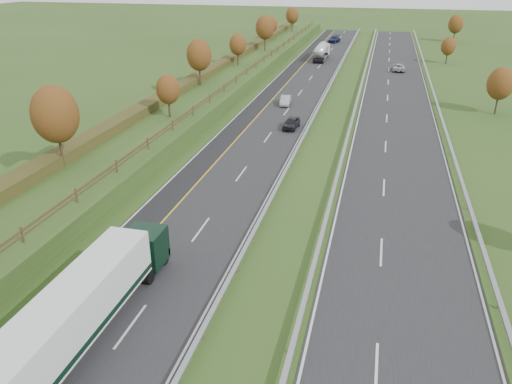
{
  "coord_description": "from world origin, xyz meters",
  "views": [
    {
      "loc": [
        13.97,
        -9.7,
        19.2
      ],
      "look_at": [
        4.92,
        26.44,
        2.2
      ],
      "focal_mm": 35.0,
      "sensor_mm": 36.0,
      "label": 1
    }
  ],
  "objects_px": {
    "box_lorry": "(87,303)",
    "road_tanker": "(322,51)",
    "car_oncoming": "(399,67)",
    "car_small_far": "(335,39)",
    "car_dark_near": "(291,123)",
    "car_silver_mid": "(286,100)"
  },
  "relations": [
    {
      "from": "box_lorry",
      "to": "road_tanker",
      "type": "distance_m",
      "value": 93.87
    },
    {
      "from": "car_dark_near",
      "to": "car_silver_mid",
      "type": "relative_size",
      "value": 1.0
    },
    {
      "from": "box_lorry",
      "to": "car_oncoming",
      "type": "bearing_deg",
      "value": 78.28
    },
    {
      "from": "road_tanker",
      "to": "car_silver_mid",
      "type": "xyz_separation_m",
      "value": [
        -0.19,
        -40.68,
        -1.15
      ]
    },
    {
      "from": "car_silver_mid",
      "to": "car_small_far",
      "type": "distance_m",
      "value": 68.51
    },
    {
      "from": "car_silver_mid",
      "to": "car_oncoming",
      "type": "relative_size",
      "value": 0.8
    },
    {
      "from": "box_lorry",
      "to": "car_dark_near",
      "type": "height_order",
      "value": "box_lorry"
    },
    {
      "from": "road_tanker",
      "to": "car_silver_mid",
      "type": "height_order",
      "value": "road_tanker"
    },
    {
      "from": "road_tanker",
      "to": "car_silver_mid",
      "type": "distance_m",
      "value": 40.69
    },
    {
      "from": "road_tanker",
      "to": "car_dark_near",
      "type": "xyz_separation_m",
      "value": [
        2.81,
        -52.2,
        -1.12
      ]
    },
    {
      "from": "car_oncoming",
      "to": "road_tanker",
      "type": "bearing_deg",
      "value": -30.89
    },
    {
      "from": "car_silver_mid",
      "to": "car_small_far",
      "type": "bearing_deg",
      "value": 84.34
    },
    {
      "from": "road_tanker",
      "to": "car_oncoming",
      "type": "height_order",
      "value": "road_tanker"
    },
    {
      "from": "box_lorry",
      "to": "car_silver_mid",
      "type": "xyz_separation_m",
      "value": [
        0.82,
        53.18,
        -1.62
      ]
    },
    {
      "from": "car_small_far",
      "to": "car_silver_mid",
      "type": "bearing_deg",
      "value": -82.26
    },
    {
      "from": "car_dark_near",
      "to": "car_silver_mid",
      "type": "distance_m",
      "value": 11.91
    },
    {
      "from": "box_lorry",
      "to": "road_tanker",
      "type": "xyz_separation_m",
      "value": [
        1.01,
        93.86,
        -0.47
      ]
    },
    {
      "from": "car_small_far",
      "to": "car_oncoming",
      "type": "relative_size",
      "value": 1.12
    },
    {
      "from": "car_oncoming",
      "to": "car_small_far",
      "type": "bearing_deg",
      "value": -67.43
    },
    {
      "from": "box_lorry",
      "to": "road_tanker",
      "type": "relative_size",
      "value": 1.45
    },
    {
      "from": "road_tanker",
      "to": "car_oncoming",
      "type": "distance_m",
      "value": 19.02
    },
    {
      "from": "box_lorry",
      "to": "car_dark_near",
      "type": "relative_size",
      "value": 3.96
    }
  ]
}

